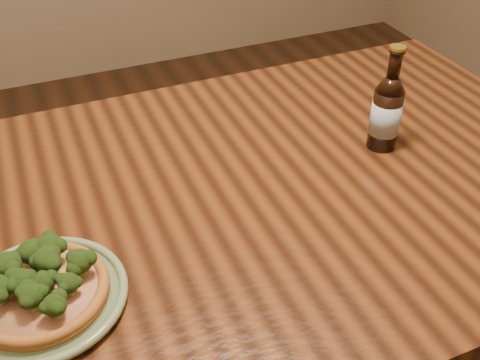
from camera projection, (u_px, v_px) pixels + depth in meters
name	position (u px, v px, depth m)	size (l,w,h in m)	color
table	(212.00, 236.00, 1.09)	(1.60, 0.90, 0.75)	#4D2610
plate	(42.00, 298.00, 0.83)	(0.25, 0.25, 0.02)	#697F57
pizza	(39.00, 285.00, 0.82)	(0.20, 0.20, 0.07)	#9B5B23
beer_bottle	(386.00, 112.00, 1.13)	(0.06, 0.06, 0.22)	black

